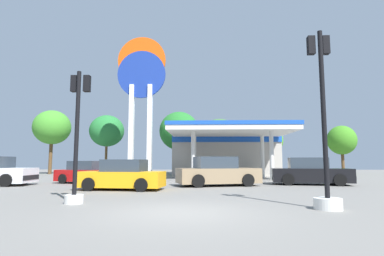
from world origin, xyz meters
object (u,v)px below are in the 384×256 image
Objects in this scene: traffic_signal_1 at (325,148)px; tree_2 at (179,131)px; tree_4 at (270,140)px; traffic_signal_0 at (77,146)px; car_0 at (88,173)px; car_1 at (122,176)px; tree_1 at (107,131)px; tree_0 at (52,128)px; tree_3 at (219,136)px; station_pole_sign at (141,86)px; car_3 at (217,173)px; tree_5 at (342,140)px; car_2 at (310,172)px.

traffic_signal_1 is 0.75× the size of tree_2.
traffic_signal_0 is at bearing -115.62° from tree_4.
car_1 is (3.36, -4.36, 0.03)m from car_0.
tree_4 is (11.56, 19.74, 3.09)m from car_1.
tree_1 is at bearing -170.14° from tree_2.
tree_1 is at bearing 3.01° from tree_0.
traffic_signal_1 is 26.86m from tree_3.
tree_3 is at bearing 9.29° from tree_1.
traffic_signal_0 is 25.24m from tree_2.
station_pole_sign reaches higher than car_3.
tree_1 is at bearing -176.82° from tree_4.
tree_0 is 1.08× the size of tree_1.
tree_1 is at bearing 103.41° from car_0.
traffic_signal_0 reaches higher than car_1.
tree_3 is (12.73, 2.08, -0.37)m from tree_1.
traffic_signal_1 is 26.92m from tree_2.
tree_0 reaches higher than traffic_signal_0.
car_0 is 0.80× the size of traffic_signal_1.
tree_2 is at bearing 70.93° from station_pole_sign.
tree_5 is (14.99, 17.52, 3.04)m from car_3.
traffic_signal_0 is (-5.05, -7.55, 1.15)m from car_3.
tree_5 is (26.56, 1.45, -1.00)m from tree_1.
tree_1 reaches higher than traffic_signal_0.
car_3 is at bearing 28.94° from car_1.
traffic_signal_1 is 0.83× the size of tree_3.
car_1 is 0.60× the size of tree_0.
car_0 is 8.33m from car_3.
car_0 is at bearing 108.50° from traffic_signal_0.
tree_0 is at bearing 118.48° from traffic_signal_0.
car_3 is at bearing -130.54° from tree_5.
tree_2 reaches higher than traffic_signal_0.
tree_0 is 1.33× the size of tree_4.
car_2 is at bearing 10.52° from car_3.
car_1 is at bearing -120.35° from tree_4.
station_pole_sign is 2.39× the size of tree_4.
car_2 is at bearing 19.56° from car_1.
traffic_signal_0 is at bearing -141.09° from car_2.
tree_2 is at bearing 101.51° from car_3.
tree_2 is at bearing -179.82° from tree_5.
tree_1 is at bearing 120.19° from traffic_signal_1.
tree_5 reaches higher than tree_4.
tree_3 reaches higher than tree_4.
tree_5 reaches higher than car_3.
car_2 is 27.90m from tree_0.
car_2 is 10.03m from traffic_signal_1.
tree_5 is at bearing 3.13° from tree_1.
tree_0 reaches higher than car_1.
car_1 is at bearing -134.44° from tree_5.
traffic_signal_0 is 0.62× the size of tree_0.
car_2 is 19.22m from tree_5.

